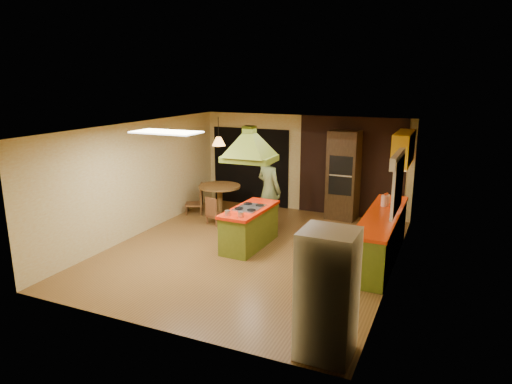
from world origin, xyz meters
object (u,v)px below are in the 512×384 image
at_px(kitchen_island, 250,227).
at_px(refrigerator, 327,294).
at_px(canister_large, 385,201).
at_px(dining_table, 220,194).
at_px(wall_oven, 343,175).
at_px(man, 269,190).

height_order(kitchen_island, refrigerator, refrigerator).
distance_m(refrigerator, canister_large, 4.02).
bearing_deg(refrigerator, dining_table, 131.09).
relative_size(wall_oven, dining_table, 2.07).
xyz_separation_m(refrigerator, wall_oven, (-1.19, 5.80, 0.27)).
bearing_deg(dining_table, wall_oven, 19.82).
xyz_separation_m(kitchen_island, dining_table, (-1.60, 1.67, 0.14)).
height_order(refrigerator, wall_oven, wall_oven).
xyz_separation_m(man, refrigerator, (2.53, -4.26, -0.10)).
relative_size(man, refrigerator, 1.12).
relative_size(man, wall_oven, 0.85).
relative_size(dining_table, canister_large, 4.76).
relative_size(kitchen_island, dining_table, 1.57).
relative_size(refrigerator, canister_large, 7.47).
height_order(refrigerator, canister_large, refrigerator).
xyz_separation_m(wall_oven, dining_table, (-2.88, -1.04, -0.54)).
xyz_separation_m(dining_table, canister_large, (4.15, -0.75, 0.48)).
height_order(kitchen_island, dining_table, kitchen_island).
bearing_deg(refrigerator, kitchen_island, 129.21).
bearing_deg(man, refrigerator, 144.66).
bearing_deg(canister_large, dining_table, 169.81).
bearing_deg(dining_table, man, -17.80).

